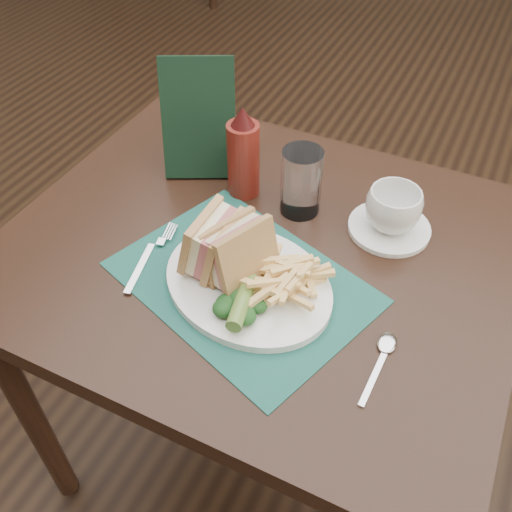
{
  "coord_description": "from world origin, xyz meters",
  "views": [
    {
      "loc": [
        0.32,
        -1.17,
        1.45
      ],
      "look_at": [
        0.03,
        -0.57,
        0.8
      ],
      "focal_mm": 40.0,
      "sensor_mm": 36.0,
      "label": 1
    }
  ],
  "objects_px": {
    "sandwich_half_a": "(200,237)",
    "check_presenter": "(199,119)",
    "ketchup_bottle": "(243,152)",
    "drinking_glass": "(301,182)",
    "sandwich_half_b": "(231,245)",
    "placemat": "(242,282)",
    "saucer": "(389,228)",
    "table_main": "(259,365)",
    "plate": "(248,284)",
    "coffee_cup": "(393,209)"
  },
  "relations": [
    {
      "from": "sandwich_half_a",
      "to": "check_presenter",
      "type": "height_order",
      "value": "check_presenter"
    },
    {
      "from": "ketchup_bottle",
      "to": "sandwich_half_a",
      "type": "bearing_deg",
      "value": -81.81
    },
    {
      "from": "drinking_glass",
      "to": "sandwich_half_a",
      "type": "bearing_deg",
      "value": -112.31
    },
    {
      "from": "sandwich_half_b",
      "to": "drinking_glass",
      "type": "bearing_deg",
      "value": 104.19
    },
    {
      "from": "placemat",
      "to": "saucer",
      "type": "bearing_deg",
      "value": 51.93
    },
    {
      "from": "sandwich_half_b",
      "to": "check_presenter",
      "type": "bearing_deg",
      "value": 152.07
    },
    {
      "from": "table_main",
      "to": "check_presenter",
      "type": "relative_size",
      "value": 3.83
    },
    {
      "from": "plate",
      "to": "sandwich_half_a",
      "type": "height_order",
      "value": "sandwich_half_a"
    },
    {
      "from": "drinking_glass",
      "to": "table_main",
      "type": "bearing_deg",
      "value": -101.9
    },
    {
      "from": "plate",
      "to": "drinking_glass",
      "type": "distance_m",
      "value": 0.23
    },
    {
      "from": "table_main",
      "to": "ketchup_bottle",
      "type": "xyz_separation_m",
      "value": [
        -0.09,
        0.12,
        0.47
      ]
    },
    {
      "from": "table_main",
      "to": "sandwich_half_b",
      "type": "height_order",
      "value": "sandwich_half_b"
    },
    {
      "from": "sandwich_half_b",
      "to": "coffee_cup",
      "type": "height_order",
      "value": "sandwich_half_b"
    },
    {
      "from": "table_main",
      "to": "ketchup_bottle",
      "type": "bearing_deg",
      "value": 127.25
    },
    {
      "from": "ketchup_bottle",
      "to": "placemat",
      "type": "bearing_deg",
      "value": -64.03
    },
    {
      "from": "sandwich_half_a",
      "to": "ketchup_bottle",
      "type": "distance_m",
      "value": 0.22
    },
    {
      "from": "sandwich_half_a",
      "to": "saucer",
      "type": "relative_size",
      "value": 0.72
    },
    {
      "from": "plate",
      "to": "drinking_glass",
      "type": "height_order",
      "value": "drinking_glass"
    },
    {
      "from": "sandwich_half_a",
      "to": "drinking_glass",
      "type": "distance_m",
      "value": 0.23
    },
    {
      "from": "sandwich_half_a",
      "to": "saucer",
      "type": "bearing_deg",
      "value": 41.32
    },
    {
      "from": "ketchup_bottle",
      "to": "check_presenter",
      "type": "distance_m",
      "value": 0.12
    },
    {
      "from": "saucer",
      "to": "drinking_glass",
      "type": "xyz_separation_m",
      "value": [
        -0.17,
        -0.02,
        0.06
      ]
    },
    {
      "from": "placemat",
      "to": "sandwich_half_a",
      "type": "xyz_separation_m",
      "value": [
        -0.08,
        0.0,
        0.07
      ]
    },
    {
      "from": "sandwich_half_a",
      "to": "drinking_glass",
      "type": "xyz_separation_m",
      "value": [
        0.09,
        0.22,
        -0.01
      ]
    },
    {
      "from": "placemat",
      "to": "drinking_glass",
      "type": "distance_m",
      "value": 0.23
    },
    {
      "from": "table_main",
      "to": "placemat",
      "type": "distance_m",
      "value": 0.39
    },
    {
      "from": "drinking_glass",
      "to": "ketchup_bottle",
      "type": "bearing_deg",
      "value": 178.57
    },
    {
      "from": "table_main",
      "to": "coffee_cup",
      "type": "bearing_deg",
      "value": 35.07
    },
    {
      "from": "placemat",
      "to": "saucer",
      "type": "relative_size",
      "value": 2.73
    },
    {
      "from": "placemat",
      "to": "sandwich_half_b",
      "type": "xyz_separation_m",
      "value": [
        -0.02,
        0.01,
        0.07
      ]
    },
    {
      "from": "sandwich_half_a",
      "to": "saucer",
      "type": "height_order",
      "value": "sandwich_half_a"
    },
    {
      "from": "coffee_cup",
      "to": "sandwich_half_a",
      "type": "bearing_deg",
      "value": -138.15
    },
    {
      "from": "placemat",
      "to": "coffee_cup",
      "type": "xyz_separation_m",
      "value": [
        0.18,
        0.23,
        0.05
      ]
    },
    {
      "from": "table_main",
      "to": "sandwich_half_b",
      "type": "relative_size",
      "value": 8.19
    },
    {
      "from": "placemat",
      "to": "ketchup_bottle",
      "type": "distance_m",
      "value": 0.26
    },
    {
      "from": "saucer",
      "to": "ketchup_bottle",
      "type": "distance_m",
      "value": 0.3
    },
    {
      "from": "sandwich_half_a",
      "to": "plate",
      "type": "bearing_deg",
      "value": -5.63
    },
    {
      "from": "coffee_cup",
      "to": "sandwich_half_b",
      "type": "bearing_deg",
      "value": -131.85
    },
    {
      "from": "placemat",
      "to": "coffee_cup",
      "type": "relative_size",
      "value": 4.11
    },
    {
      "from": "table_main",
      "to": "placemat",
      "type": "height_order",
      "value": "placemat"
    },
    {
      "from": "ketchup_bottle",
      "to": "check_presenter",
      "type": "bearing_deg",
      "value": 163.47
    },
    {
      "from": "coffee_cup",
      "to": "check_presenter",
      "type": "distance_m",
      "value": 0.41
    },
    {
      "from": "sandwich_half_a",
      "to": "drinking_glass",
      "type": "bearing_deg",
      "value": 67.16
    },
    {
      "from": "drinking_glass",
      "to": "check_presenter",
      "type": "xyz_separation_m",
      "value": [
        -0.23,
        0.04,
        0.05
      ]
    },
    {
      "from": "plate",
      "to": "sandwich_half_a",
      "type": "relative_size",
      "value": 2.79
    },
    {
      "from": "coffee_cup",
      "to": "ketchup_bottle",
      "type": "xyz_separation_m",
      "value": [
        -0.29,
        -0.01,
        0.04
      ]
    },
    {
      "from": "saucer",
      "to": "check_presenter",
      "type": "relative_size",
      "value": 0.64
    },
    {
      "from": "sandwich_half_b",
      "to": "check_presenter",
      "type": "relative_size",
      "value": 0.47
    },
    {
      "from": "coffee_cup",
      "to": "ketchup_bottle",
      "type": "relative_size",
      "value": 0.54
    },
    {
      "from": "sandwich_half_b",
      "to": "ketchup_bottle",
      "type": "xyz_separation_m",
      "value": [
        -0.09,
        0.21,
        0.02
      ]
    }
  ]
}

